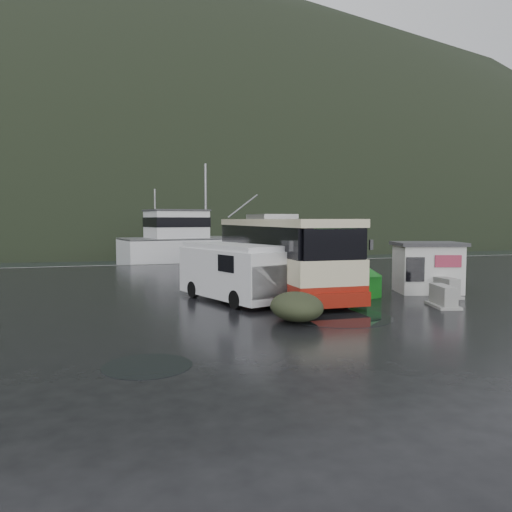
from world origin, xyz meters
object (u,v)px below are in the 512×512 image
object	(u,v)px
coach_bus	(278,290)
waste_bin_left	(314,302)
ticket_kiosk	(427,292)
fishing_trawler	(234,256)
white_van	(231,301)
dome_tent	(297,321)
waste_bin_right	(366,297)
jersey_barrier_b	(444,297)
jersey_barrier_a	(443,307)

from	to	relation	value
coach_bus	waste_bin_left	xyz separation A→B (m)	(0.23, -3.90, 0.00)
ticket_kiosk	fishing_trawler	world-z (taller)	fishing_trawler
white_van	dome_tent	size ratio (longest dim) A/B	2.35
waste_bin_right	jersey_barrier_b	xyz separation A→B (m)	(3.39, -0.94, 0.00)
waste_bin_left	waste_bin_right	distance (m)	2.71
ticket_kiosk	jersey_barrier_b	bearing A→B (deg)	-79.07
waste_bin_left	ticket_kiosk	distance (m)	6.27
waste_bin_right	dome_tent	xyz separation A→B (m)	(-4.85, -3.83, 0.00)
jersey_barrier_a	fishing_trawler	world-z (taller)	fishing_trawler
waste_bin_left	ticket_kiosk	size ratio (longest dim) A/B	0.43
jersey_barrier_a	white_van	bearing A→B (deg)	152.93
waste_bin_right	fishing_trawler	size ratio (longest dim) A/B	0.06
dome_tent	ticket_kiosk	size ratio (longest dim) A/B	0.81
waste_bin_left	dome_tent	xyz separation A→B (m)	(-2.17, -3.41, 0.00)
coach_bus	ticket_kiosk	world-z (taller)	coach_bus
white_van	dome_tent	distance (m)	4.83
white_van	waste_bin_left	size ratio (longest dim) A/B	4.43
jersey_barrier_b	fishing_trawler	distance (m)	26.96
coach_bus	white_van	size ratio (longest dim) A/B	2.26
white_van	jersey_barrier_b	bearing A→B (deg)	-29.11
coach_bus	waste_bin_left	distance (m)	3.90
waste_bin_right	ticket_kiosk	distance (m)	3.56
waste_bin_right	ticket_kiosk	bearing A→B (deg)	7.49
waste_bin_left	jersey_barrier_a	distance (m)	5.11
white_van	jersey_barrier_b	xyz separation A→B (m)	(9.35, -1.81, 0.00)
dome_tent	jersey_barrier_b	size ratio (longest dim) A/B	1.41
fishing_trawler	ticket_kiosk	bearing A→B (deg)	-94.41
waste_bin_right	dome_tent	bearing A→B (deg)	-141.68
jersey_barrier_b	white_van	bearing A→B (deg)	169.06
dome_tent	jersey_barrier_b	world-z (taller)	dome_tent
waste_bin_left	jersey_barrier_b	world-z (taller)	waste_bin_left
jersey_barrier_b	waste_bin_left	bearing A→B (deg)	175.12
jersey_barrier_a	jersey_barrier_b	size ratio (longest dim) A/B	0.97
white_van	ticket_kiosk	size ratio (longest dim) A/B	1.91
coach_bus	white_van	bearing A→B (deg)	-138.70
white_van	fishing_trawler	world-z (taller)	fishing_trawler
coach_bus	waste_bin_left	size ratio (longest dim) A/B	10.02
ticket_kiosk	jersey_barrier_a	distance (m)	3.96
white_van	jersey_barrier_b	world-z (taller)	white_van
ticket_kiosk	coach_bus	bearing A→B (deg)	171.67
fishing_trawler	white_van	bearing A→B (deg)	-115.66
coach_bus	jersey_barrier_b	world-z (taller)	coach_bus
coach_bus	dome_tent	xyz separation A→B (m)	(-1.94, -7.31, 0.00)
dome_tent	jersey_barrier_a	bearing A→B (deg)	6.82
coach_bus	waste_bin_right	xyz separation A→B (m)	(2.91, -3.48, 0.00)
waste_bin_left	ticket_kiosk	bearing A→B (deg)	8.13
waste_bin_left	fishing_trawler	xyz separation A→B (m)	(3.44, 26.32, 0.00)
ticket_kiosk	jersey_barrier_a	world-z (taller)	ticket_kiosk
coach_bus	waste_bin_right	world-z (taller)	coach_bus
waste_bin_left	waste_bin_right	world-z (taller)	waste_bin_right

